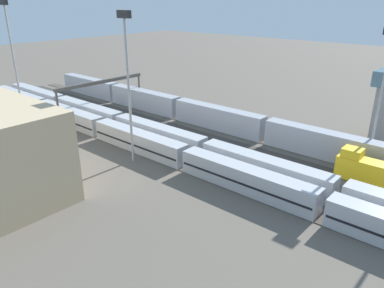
% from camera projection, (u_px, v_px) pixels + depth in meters
% --- Properties ---
extents(ground_plane, '(400.00, 400.00, 0.00)m').
position_uv_depth(ground_plane, '(184.00, 140.00, 76.24)').
color(ground_plane, '#60594F').
extents(track_bed_0, '(140.00, 2.80, 0.12)m').
position_uv_depth(track_bed_0, '(214.00, 128.00, 83.25)').
color(track_bed_0, '#4C443D').
rests_on(track_bed_0, ground_plane).
extents(track_bed_1, '(140.00, 2.80, 0.12)m').
position_uv_depth(track_bed_1, '(199.00, 134.00, 79.73)').
color(track_bed_1, '#3D3833').
rests_on(track_bed_1, ground_plane).
extents(track_bed_2, '(140.00, 2.80, 0.12)m').
position_uv_depth(track_bed_2, '(184.00, 140.00, 76.21)').
color(track_bed_2, '#4C443D').
rests_on(track_bed_2, ground_plane).
extents(track_bed_3, '(140.00, 2.80, 0.12)m').
position_uv_depth(track_bed_3, '(167.00, 147.00, 72.70)').
color(track_bed_3, '#4C443D').
rests_on(track_bed_3, ground_plane).
extents(track_bed_4, '(140.00, 2.80, 0.12)m').
position_uv_depth(track_bed_4, '(149.00, 154.00, 69.18)').
color(track_bed_4, '#4C443D').
rests_on(track_bed_4, ground_plane).
extents(train_on_track_0, '(119.80, 3.00, 5.00)m').
position_uv_depth(train_on_track_0, '(218.00, 118.00, 81.58)').
color(train_on_track_0, '#A8AAB2').
rests_on(train_on_track_0, ground_plane).
extents(train_on_track_4, '(119.80, 3.06, 3.80)m').
position_uv_depth(train_on_track_4, '(139.00, 141.00, 70.09)').
color(train_on_track_4, '#B7BABF').
rests_on(train_on_track_4, ground_plane).
extents(train_on_track_1, '(10.00, 3.00, 5.00)m').
position_uv_depth(train_on_track_1, '(368.00, 170.00, 57.96)').
color(train_on_track_1, gold).
rests_on(train_on_track_1, ground_plane).
extents(train_on_track_3, '(119.80, 3.00, 3.80)m').
position_uv_depth(train_on_track_3, '(158.00, 135.00, 73.45)').
color(train_on_track_3, '#B7BABF').
rests_on(train_on_track_3, ground_plane).
extents(light_mast_0, '(2.80, 0.70, 23.27)m').
position_uv_depth(light_mast_0, '(384.00, 79.00, 59.48)').
color(light_mast_0, '#9EA0A5').
rests_on(light_mast_0, ground_plane).
extents(light_mast_1, '(2.80, 0.70, 25.69)m').
position_uv_depth(light_mast_1, '(127.00, 69.00, 60.55)').
color(light_mast_1, '#9EA0A5').
rests_on(light_mast_1, ground_plane).
extents(light_mast_3, '(2.80, 0.70, 27.20)m').
position_uv_depth(light_mast_3, '(11.00, 45.00, 85.46)').
color(light_mast_3, '#9EA0A5').
rests_on(light_mast_3, ground_plane).
extents(signal_gantry, '(0.70, 25.00, 8.80)m').
position_uv_depth(signal_gantry, '(101.00, 86.00, 90.04)').
color(signal_gantry, '#4C4742').
rests_on(signal_gantry, ground_plane).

